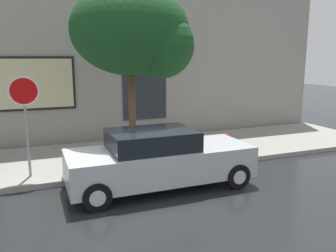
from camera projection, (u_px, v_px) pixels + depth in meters
The scene contains 7 objects.
ground_plane at pixel (137, 191), 8.54m from camera, with size 60.00×60.00×0.00m, color black.
sidewalk at pixel (110, 157), 11.26m from camera, with size 20.00×4.00×0.15m, color gray.
building_facade at pixel (92, 51), 12.86m from camera, with size 20.00×0.67×7.00m.
parked_car at pixel (159, 159), 8.66m from camera, with size 4.63×1.81×1.50m.
fire_hydrant at pixel (226, 144), 11.06m from camera, with size 0.30×0.44×0.74m.
street_tree at pixel (137, 33), 9.93m from camera, with size 3.47×2.95×5.18m.
stop_sign at pixel (25, 107), 8.80m from camera, with size 0.76×0.10×2.65m.
Camera 1 is at (-2.27, -7.77, 3.25)m, focal length 36.92 mm.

